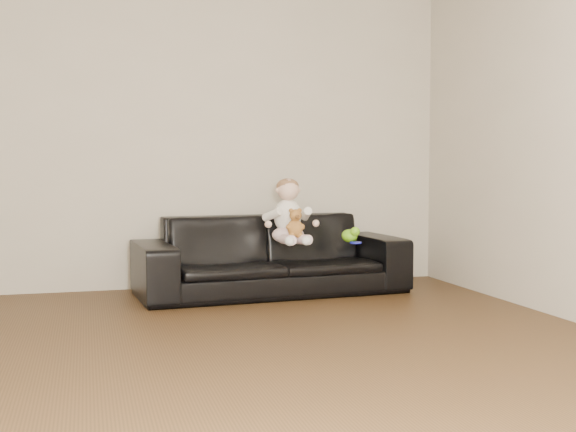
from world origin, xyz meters
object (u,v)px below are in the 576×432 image
object	(u,v)px
sofa	(271,255)
baby	(288,215)
toy_rattle	(348,238)
teddy_bear	(295,223)
toy_blue_disc	(356,243)
toy_green	(349,236)

from	to	relation	value
sofa	baby	size ratio (longest dim) A/B	4.13
baby	toy_rattle	bearing A→B (deg)	-14.29
sofa	teddy_bear	distance (m)	0.41
toy_blue_disc	teddy_bear	bearing A→B (deg)	-176.27
teddy_bear	toy_blue_disc	world-z (taller)	teddy_bear
teddy_bear	baby	bearing A→B (deg)	86.13
sofa	toy_blue_disc	xyz separation A→B (m)	(0.64, -0.24, 0.11)
sofa	toy_rattle	xyz separation A→B (m)	(0.61, -0.14, 0.13)
sofa	baby	world-z (taller)	baby
sofa	toy_green	xyz separation A→B (m)	(0.62, -0.15, 0.15)
sofa	teddy_bear	size ratio (longest dim) A/B	9.59
baby	toy_green	distance (m)	0.53
sofa	baby	distance (m)	0.37
teddy_bear	toy_green	bearing A→B (deg)	6.57
baby	teddy_bear	xyz separation A→B (m)	(0.01, -0.16, -0.06)
sofa	toy_rattle	size ratio (longest dim) A/B	30.29
toy_rattle	toy_blue_disc	world-z (taller)	toy_rattle
toy_green	toy_blue_disc	size ratio (longest dim) A/B	1.64
toy_rattle	toy_blue_disc	xyz separation A→B (m)	(0.03, -0.10, -0.03)
toy_green	toy_rattle	world-z (taller)	toy_green
toy_green	teddy_bear	bearing A→B (deg)	-165.93
teddy_bear	toy_green	xyz separation A→B (m)	(0.49, 0.12, -0.12)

